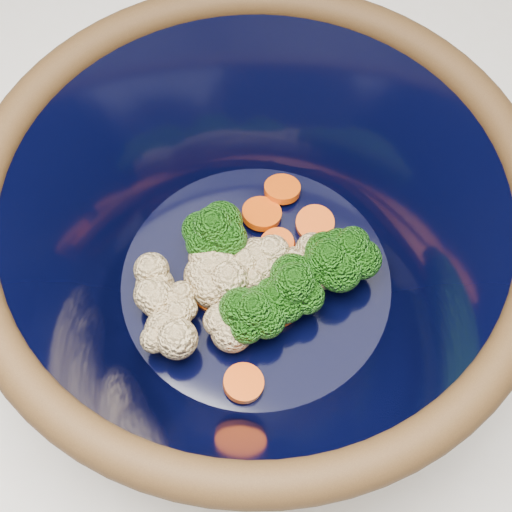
{
  "coord_description": "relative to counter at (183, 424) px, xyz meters",
  "views": [
    {
      "loc": [
        0.19,
        -0.19,
        1.4
      ],
      "look_at": [
        0.1,
        0.02,
        0.97
      ],
      "focal_mm": 50.0,
      "sensor_mm": 36.0,
      "label": 1
    }
  ],
  "objects": [
    {
      "name": "vegetable_pile",
      "position": [
        0.11,
        0.01,
        0.51
      ],
      "size": [
        0.15,
        0.18,
        0.05
      ],
      "color": "#608442",
      "rests_on": "mixing_bowl"
    },
    {
      "name": "mixing_bowl",
      "position": [
        0.1,
        0.02,
        0.54
      ],
      "size": [
        0.43,
        0.43,
        0.16
      ],
      "rotation": [
        0.0,
        0.0,
        0.3
      ],
      "color": "black",
      "rests_on": "counter"
    },
    {
      "name": "counter",
      "position": [
        0.0,
        0.0,
        0.0
      ],
      "size": [
        1.2,
        1.2,
        0.9
      ],
      "primitive_type": "cube",
      "color": "beige",
      "rests_on": "ground"
    },
    {
      "name": "ground",
      "position": [
        0.0,
        0.0,
        -0.45
      ],
      "size": [
        3.0,
        3.0,
        0.0
      ],
      "primitive_type": "plane",
      "color": "#9E7A54",
      "rests_on": "ground"
    }
  ]
}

